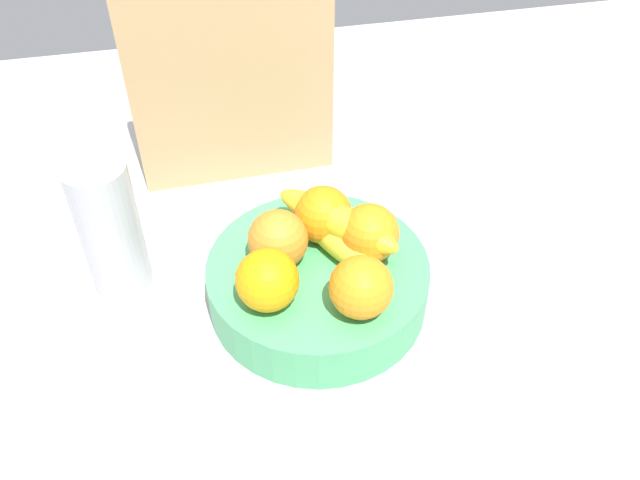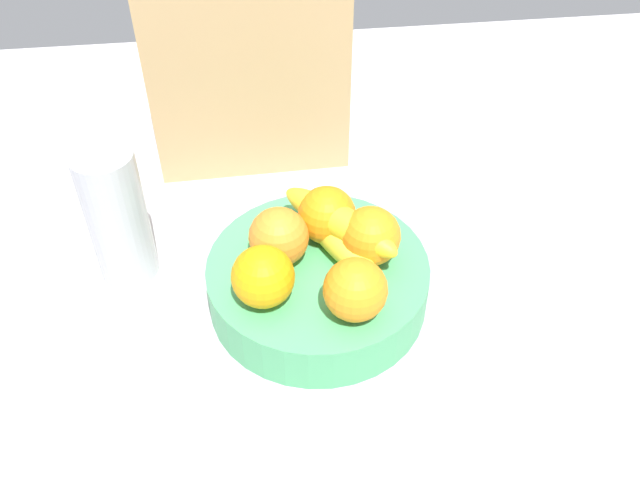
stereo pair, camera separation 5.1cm
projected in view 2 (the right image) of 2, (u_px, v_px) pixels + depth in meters
The scene contains 10 objects.
ground_plane at pixel (316, 298), 87.86cm from camera, with size 180.00×140.00×3.00cm, color #B2AFB5.
fruit_bowl at pixel (320, 282), 83.59cm from camera, with size 26.69×26.69×6.20cm, color #46A164.
orange_front_left at pixel (263, 277), 75.10cm from camera, with size 7.09×7.09×7.09cm, color orange.
orange_front_right at pixel (355, 290), 73.70cm from camera, with size 7.09×7.09×7.09cm, color orange.
orange_center at pixel (371, 236), 79.87cm from camera, with size 7.09×7.09×7.09cm, color orange.
orange_back_left at pixel (327, 215), 82.59cm from camera, with size 7.09×7.09×7.09cm, color orange.
orange_back_right at pixel (278, 234), 80.11cm from camera, with size 7.09×7.09×7.09cm, color orange.
banana_bunch at pixel (337, 228), 81.50cm from camera, with size 14.21×17.16×6.20cm.
cutting_board at pixel (249, 65), 92.43cm from camera, with size 28.00×1.80×36.00cm, color tan.
thermos_tumbler at pixel (117, 216), 83.24cm from camera, with size 7.37×7.37×18.39cm, color #AFB2B7.
Camera 2 is at (-6.74, -58.42, 64.20)cm, focal length 38.54 mm.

